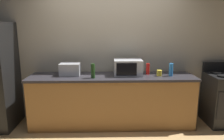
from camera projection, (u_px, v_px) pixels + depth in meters
ground_plane at (113, 135)px, 3.39m from camera, size 8.00×8.00×0.00m
back_wall at (111, 47)px, 3.90m from camera, size 6.40×0.10×2.70m
counter_run at (112, 100)px, 3.69m from camera, size 2.84×0.64×0.90m
stove_range at (224, 99)px, 3.73m from camera, size 0.60×0.61×1.08m
microwave at (128, 67)px, 3.62m from camera, size 0.48×0.35×0.27m
toaster_oven at (70, 69)px, 3.61m from camera, size 0.34×0.26×0.21m
bottle_hot_sauce at (148, 69)px, 3.68m from camera, size 0.06×0.06×0.19m
bottle_wine at (93, 71)px, 3.41m from camera, size 0.07×0.07×0.24m
bottle_spray_cleaner at (171, 70)px, 3.55m from camera, size 0.07×0.07×0.22m
mug_yellow at (159, 73)px, 3.57m from camera, size 0.09×0.09×0.10m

